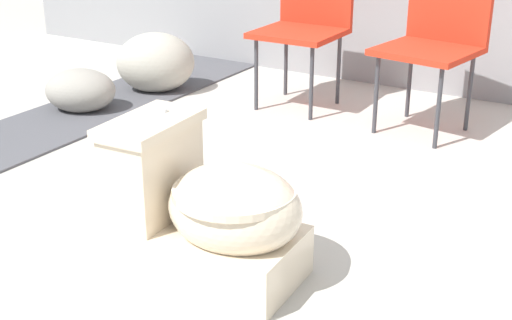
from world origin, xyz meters
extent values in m
plane|color=#B7B2A8|center=(0.00, 0.00, 0.00)|extent=(14.00, 14.00, 0.00)
cube|color=beige|center=(0.28, 0.20, 0.09)|extent=(0.62, 0.37, 0.17)
ellipsoid|color=beige|center=(0.38, 0.21, 0.26)|extent=(0.46, 0.38, 0.28)
cylinder|color=beige|center=(0.38, 0.21, 0.32)|extent=(0.41, 0.41, 0.03)
cube|color=beige|center=(0.07, 0.19, 0.32)|extent=(0.20, 0.35, 0.30)
cube|color=beige|center=(0.07, 0.19, 0.49)|extent=(0.22, 0.37, 0.04)
cylinder|color=silver|center=(0.07, 0.27, 0.51)|extent=(0.02, 0.02, 0.01)
cube|color=red|center=(-0.32, 1.95, 0.42)|extent=(0.44, 0.44, 0.03)
cylinder|color=#38383D|center=(-0.15, 1.78, 0.20)|extent=(0.02, 0.02, 0.40)
cylinder|color=#38383D|center=(-0.49, 1.78, 0.20)|extent=(0.02, 0.02, 0.40)
cylinder|color=#38383D|center=(-0.15, 2.12, 0.20)|extent=(0.02, 0.02, 0.40)
cylinder|color=#38383D|center=(-0.49, 2.12, 0.20)|extent=(0.02, 0.02, 0.40)
cube|color=red|center=(0.42, 1.91, 0.42)|extent=(0.50, 0.50, 0.03)
cube|color=red|center=(0.45, 2.11, 0.64)|extent=(0.44, 0.11, 0.40)
cylinder|color=#38383D|center=(0.56, 1.71, 0.20)|extent=(0.02, 0.02, 0.40)
cylinder|color=#38383D|center=(0.22, 1.77, 0.20)|extent=(0.02, 0.02, 0.40)
cylinder|color=#38383D|center=(0.61, 2.05, 0.20)|extent=(0.02, 0.02, 0.40)
cylinder|color=#38383D|center=(0.28, 2.10, 0.20)|extent=(0.02, 0.02, 0.40)
ellipsoid|color=gray|center=(-1.30, 1.26, 0.12)|extent=(0.48, 0.45, 0.24)
ellipsoid|color=#ADA899|center=(-1.19, 1.78, 0.18)|extent=(0.59, 0.57, 0.36)
camera|label=1|loc=(1.47, -1.48, 1.24)|focal=50.00mm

